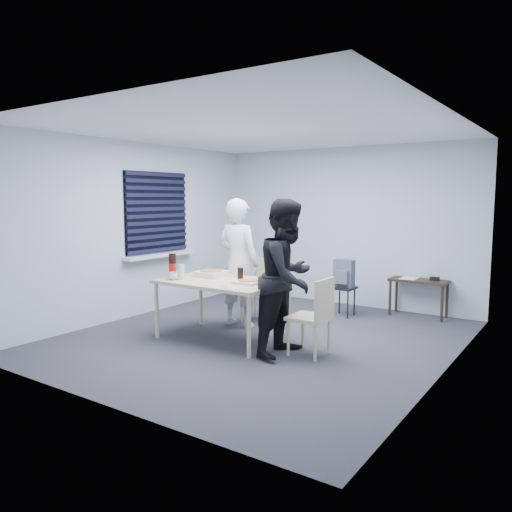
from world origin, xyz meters
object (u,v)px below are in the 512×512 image
Objects in this scene: chair_far at (261,285)px; chair_right at (316,312)px; mug_b at (237,273)px; stool at (344,294)px; dining_table at (222,285)px; person_white at (238,263)px; soda_bottle at (172,266)px; backpack at (344,274)px; mug_a at (173,276)px; side_table at (419,285)px; person_black at (288,277)px.

chair_far is 1.00× the size of chair_right.
stool is at bearing 65.44° from mug_b.
chair_far is 1.27m from stool.
dining_table is at bearing -177.55° from chair_right.
soda_bottle is (-0.41, -0.87, 0.02)m from person_white.
chair_right is at bearing -58.09° from backpack.
person_white is at bearing -126.52° from stool.
mug_b reaches higher than stool.
mug_a is at bearing 72.52° from person_white.
person_white is 4.31× the size of backpack.
backpack is at bearing -146.11° from side_table.
backpack is at bearing 65.28° from mug_b.
backpack is at bearing 60.60° from mug_a.
side_table is at bearing 50.33° from soda_bottle.
chair_right is at bearing 158.12° from person_white.
dining_table is 3.77× the size of backpack.
chair_right reaches higher than backpack.
mug_b reaches higher than side_table.
stool is at bearing 44.55° from chair_far.
side_table is 6.86× the size of mug_a.
side_table is 2.06× the size of backpack.
chair_far is 2.37m from side_table.
soda_bottle reaches higher than chair_right.
person_white is at bearing 59.47° from person_black.
dining_table is 0.35m from mug_b.
stool is 1.10× the size of backpack.
person_white is (-0.09, -0.44, 0.37)m from chair_far.
chair_right is 1.89m from mug_a.
backpack is 1.30× the size of soda_bottle.
mug_b is (-0.01, 0.33, 0.11)m from dining_table.
chair_right is at bearing 2.45° from dining_table.
chair_right is 0.50m from person_black.
side_table is (1.92, 1.95, -0.40)m from person_white.
backpack reaches higher than mug_a.
side_table is at bearing 81.12° from chair_right.
chair_far reaches higher than dining_table.
mug_a reaches higher than mug_b.
backpack is at bearing 69.17° from dining_table.
side_table is at bearing -134.62° from person_white.
soda_bottle is (-0.11, 0.11, 0.10)m from mug_a.
person_white reaches higher than mug_a.
backpack reaches higher than dining_table.
person_white is at bearing -100.83° from chair_far.
person_white is 2.10× the size of side_table.
person_black is 2.78m from side_table.
mug_b is (-1.30, 0.27, 0.29)m from chair_right.
person_black is 5.63× the size of soda_bottle.
chair_far is 1.05× the size of side_table.
person_black is (-0.31, -0.10, 0.37)m from chair_right.
mug_b is at bearing -126.62° from side_table.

